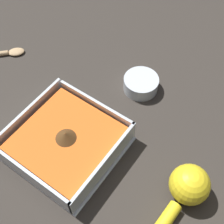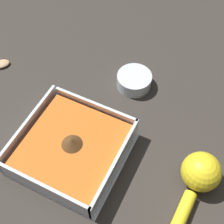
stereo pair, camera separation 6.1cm
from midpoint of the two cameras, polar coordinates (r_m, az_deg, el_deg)
The scene contains 4 objects.
ground_plane at distance 0.64m, azimuth -9.36°, elevation -7.47°, with size 4.00×4.00×0.00m, color #332D28.
square_dish at distance 0.62m, azimuth -10.27°, elevation -6.72°, with size 0.20×0.20×0.06m.
spice_bowl at distance 0.72m, azimuth 1.67°, elevation 5.57°, with size 0.08×0.08×0.03m.
lemon_squeezer at distance 0.59m, azimuth 12.68°, elevation -11.82°, with size 0.18×0.07×0.07m.
Camera 2 is at (-0.23, -0.20, 0.56)m, focal length 50.00 mm.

